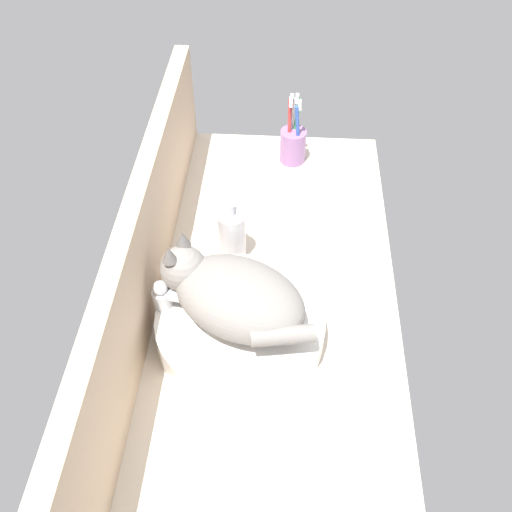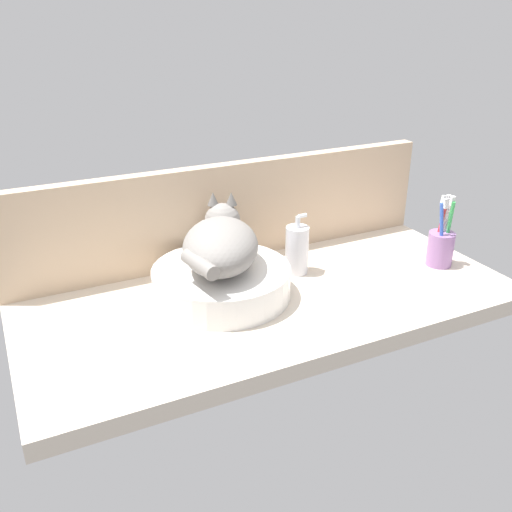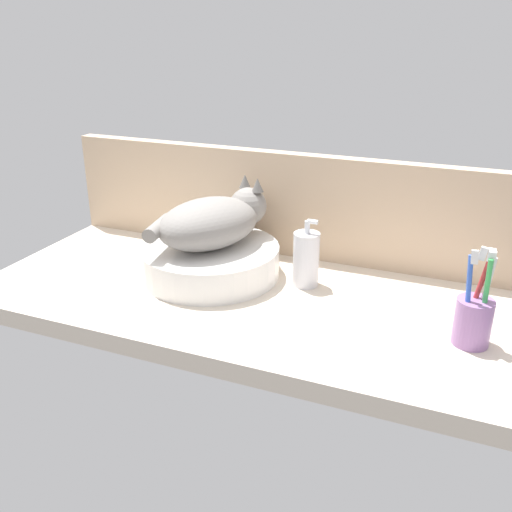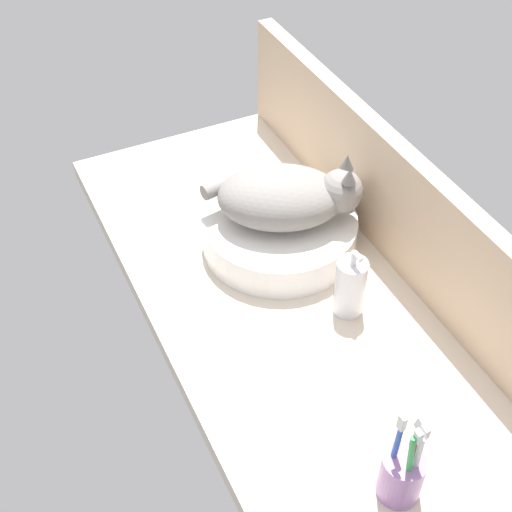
{
  "view_description": "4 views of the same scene",
  "coord_description": "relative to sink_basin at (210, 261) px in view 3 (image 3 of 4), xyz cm",
  "views": [
    {
      "loc": [
        -74.3,
        -1.94,
        92.46
      ],
      "look_at": [
        2.75,
        2.92,
        9.8
      ],
      "focal_mm": 40.0,
      "sensor_mm": 36.0,
      "label": 1
    },
    {
      "loc": [
        -54.78,
        -104.12,
        63.65
      ],
      "look_at": [
        -2.35,
        3.44,
        9.32
      ],
      "focal_mm": 40.0,
      "sensor_mm": 36.0,
      "label": 2
    },
    {
      "loc": [
        45.34,
        -102.35,
        55.27
      ],
      "look_at": [
        2.18,
        2.37,
        7.81
      ],
      "focal_mm": 40.0,
      "sensor_mm": 36.0,
      "label": 3
    },
    {
      "loc": [
        86.61,
        -46.75,
        101.59
      ],
      "look_at": [
        -0.85,
        -4.85,
        8.94
      ],
      "focal_mm": 50.0,
      "sensor_mm": 36.0,
      "label": 4
    }
  ],
  "objects": [
    {
      "name": "sink_basin",
      "position": [
        0.0,
        0.0,
        0.0
      ],
      "size": [
        31.98,
        31.98,
        7.19
      ],
      "primitive_type": "cylinder",
      "color": "white",
      "rests_on": "ground_plane"
    },
    {
      "name": "backsplash_panel",
      "position": [
        10.44,
        19.56,
        9.23
      ],
      "size": [
        115.15,
        3.6,
        25.66
      ],
      "primitive_type": "cube",
      "color": "#CCAD8C",
      "rests_on": "ground_plane"
    },
    {
      "name": "soap_dispenser",
      "position": [
        22.01,
        3.53,
        2.64
      ],
      "size": [
        5.82,
        5.82,
        15.54
      ],
      "color": "silver",
      "rests_on": "ground_plane"
    },
    {
      "name": "cat",
      "position": [
        0.51,
        1.27,
        9.35
      ],
      "size": [
        26.04,
        30.07,
        14.0
      ],
      "color": "gray",
      "rests_on": "sink_basin"
    },
    {
      "name": "faucet",
      "position": [
        1.74,
        13.63,
        3.71
      ],
      "size": [
        4.15,
        11.86,
        13.6
      ],
      "color": "silver",
      "rests_on": "ground_plane"
    },
    {
      "name": "ground_plane",
      "position": [
        10.44,
        -5.06,
        -5.6
      ],
      "size": [
        115.15,
        52.85,
        4.0
      ],
      "primitive_type": "cube",
      "color": "beige"
    },
    {
      "name": "toothbrush_cup",
      "position": [
        57.66,
        -8.85,
        1.63
      ],
      "size": [
        6.69,
        6.69,
        18.69
      ],
      "color": "#996BA8",
      "rests_on": "ground_plane"
    }
  ]
}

